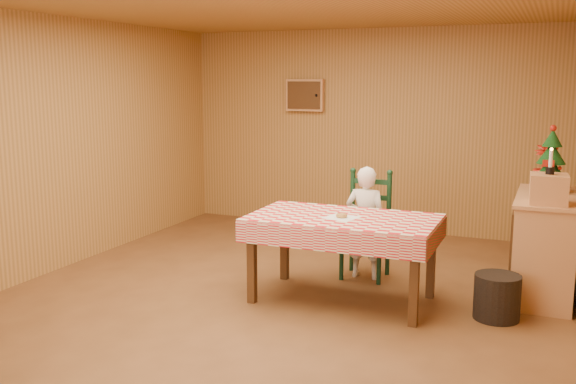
{
  "coord_description": "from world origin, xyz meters",
  "views": [
    {
      "loc": [
        2.22,
        -5.11,
        1.97
      ],
      "look_at": [
        0.0,
        0.2,
        0.95
      ],
      "focal_mm": 40.0,
      "sensor_mm": 36.0,
      "label": 1
    }
  ],
  "objects_px": {
    "christmas_tree": "(551,161)",
    "storage_bin": "(497,297)",
    "shelf_unit": "(544,245)",
    "ladder_chair": "(367,227)",
    "dining_table": "(343,226)",
    "seated_child": "(366,223)",
    "crate": "(549,189)"
  },
  "relations": [
    {
      "from": "shelf_unit",
      "to": "crate",
      "type": "bearing_deg",
      "value": -88.77
    },
    {
      "from": "ladder_chair",
      "to": "shelf_unit",
      "type": "relative_size",
      "value": 0.87
    },
    {
      "from": "christmas_tree",
      "to": "storage_bin",
      "type": "bearing_deg",
      "value": -107.58
    },
    {
      "from": "dining_table",
      "to": "seated_child",
      "type": "xyz_separation_m",
      "value": [
        -0.0,
        0.73,
        -0.13
      ]
    },
    {
      "from": "seated_child",
      "to": "christmas_tree",
      "type": "distance_m",
      "value": 1.82
    },
    {
      "from": "crate",
      "to": "dining_table",
      "type": "bearing_deg",
      "value": -164.48
    },
    {
      "from": "ladder_chair",
      "to": "storage_bin",
      "type": "xyz_separation_m",
      "value": [
        1.32,
        -0.73,
        -0.31
      ]
    },
    {
      "from": "crate",
      "to": "christmas_tree",
      "type": "bearing_deg",
      "value": 90.0
    },
    {
      "from": "seated_child",
      "to": "shelf_unit",
      "type": "bearing_deg",
      "value": -175.47
    },
    {
      "from": "christmas_tree",
      "to": "seated_child",
      "type": "bearing_deg",
      "value": -167.08
    },
    {
      "from": "dining_table",
      "to": "ladder_chair",
      "type": "relative_size",
      "value": 1.53
    },
    {
      "from": "dining_table",
      "to": "christmas_tree",
      "type": "relative_size",
      "value": 2.67
    },
    {
      "from": "seated_child",
      "to": "christmas_tree",
      "type": "height_order",
      "value": "christmas_tree"
    },
    {
      "from": "ladder_chair",
      "to": "storage_bin",
      "type": "bearing_deg",
      "value": -28.85
    },
    {
      "from": "crate",
      "to": "shelf_unit",
      "type": "bearing_deg",
      "value": 91.23
    },
    {
      "from": "ladder_chair",
      "to": "christmas_tree",
      "type": "relative_size",
      "value": 1.74
    },
    {
      "from": "dining_table",
      "to": "shelf_unit",
      "type": "xyz_separation_m",
      "value": [
        1.65,
        0.86,
        -0.22
      ]
    },
    {
      "from": "crate",
      "to": "christmas_tree",
      "type": "xyz_separation_m",
      "value": [
        -0.0,
        0.65,
        0.16
      ]
    },
    {
      "from": "ladder_chair",
      "to": "shelf_unit",
      "type": "distance_m",
      "value": 1.65
    },
    {
      "from": "dining_table",
      "to": "shelf_unit",
      "type": "relative_size",
      "value": 1.34
    },
    {
      "from": "ladder_chair",
      "to": "seated_child",
      "type": "height_order",
      "value": "seated_child"
    },
    {
      "from": "storage_bin",
      "to": "ladder_chair",
      "type": "bearing_deg",
      "value": 151.15
    },
    {
      "from": "dining_table",
      "to": "ladder_chair",
      "type": "distance_m",
      "value": 0.81
    },
    {
      "from": "dining_table",
      "to": "storage_bin",
      "type": "bearing_deg",
      "value": 2.47
    },
    {
      "from": "dining_table",
      "to": "seated_child",
      "type": "relative_size",
      "value": 1.47
    },
    {
      "from": "shelf_unit",
      "to": "christmas_tree",
      "type": "relative_size",
      "value": 2.0
    },
    {
      "from": "seated_child",
      "to": "shelf_unit",
      "type": "xyz_separation_m",
      "value": [
        1.65,
        0.13,
        -0.1
      ]
    },
    {
      "from": "shelf_unit",
      "to": "christmas_tree",
      "type": "height_order",
      "value": "christmas_tree"
    },
    {
      "from": "christmas_tree",
      "to": "storage_bin",
      "type": "xyz_separation_m",
      "value": [
        -0.33,
        -1.05,
        -1.02
      ]
    },
    {
      "from": "shelf_unit",
      "to": "storage_bin",
      "type": "xyz_separation_m",
      "value": [
        -0.33,
        -0.8,
        -0.28
      ]
    },
    {
      "from": "crate",
      "to": "storage_bin",
      "type": "height_order",
      "value": "crate"
    },
    {
      "from": "seated_child",
      "to": "crate",
      "type": "relative_size",
      "value": 3.75
    }
  ]
}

